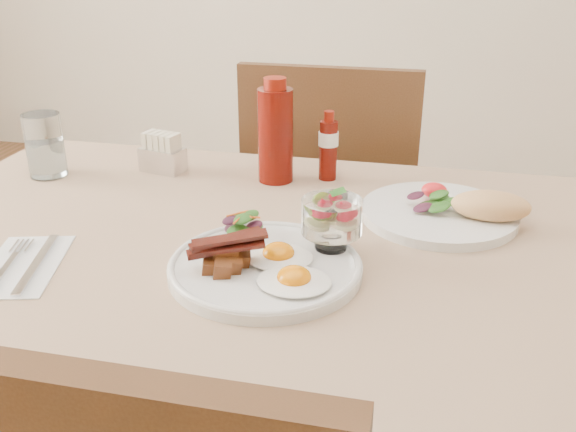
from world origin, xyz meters
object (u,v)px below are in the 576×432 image
object	(u,v)px
table	(269,297)
fruit_cup	(332,217)
ketchup_bottle	(275,134)
sugar_caddy	(162,155)
chair_far	(333,214)
hot_sauce_bottle	(328,147)
second_plate	(451,210)
main_plate	(265,268)
water_glass	(45,149)

from	to	relation	value
table	fruit_cup	bearing A→B (deg)	-4.63
fruit_cup	ketchup_bottle	world-z (taller)	ketchup_bottle
ketchup_bottle	sugar_caddy	size ratio (longest dim) A/B	2.10
chair_far	hot_sauce_bottle	size ratio (longest dim) A/B	6.75
second_plate	hot_sauce_bottle	world-z (taller)	hot_sauce_bottle
table	hot_sauce_bottle	xyz separation A→B (m)	(0.04, 0.32, 0.16)
second_plate	hot_sauce_bottle	distance (m)	0.29
chair_far	hot_sauce_bottle	world-z (taller)	chair_far
ketchup_bottle	table	bearing A→B (deg)	-78.34
chair_far	ketchup_bottle	world-z (taller)	ketchup_bottle
table	sugar_caddy	xyz separation A→B (m)	(-0.30, 0.29, 0.12)
main_plate	hot_sauce_bottle	size ratio (longest dim) A/B	2.03
hot_sauce_bottle	sugar_caddy	size ratio (longest dim) A/B	1.42
main_plate	fruit_cup	size ratio (longest dim) A/B	3.05
hot_sauce_bottle	fruit_cup	bearing A→B (deg)	-79.57
table	sugar_caddy	world-z (taller)	sugar_caddy
table	water_glass	distance (m)	0.58
table	fruit_cup	xyz separation A→B (m)	(0.10, -0.01, 0.16)
fruit_cup	water_glass	world-z (taller)	water_glass
chair_far	hot_sauce_bottle	bearing A→B (deg)	-83.57
fruit_cup	second_plate	xyz separation A→B (m)	(0.18, 0.18, -0.05)
hot_sauce_bottle	sugar_caddy	distance (m)	0.34
sugar_caddy	water_glass	world-z (taller)	water_glass
ketchup_bottle	sugar_caddy	bearing A→B (deg)	-179.81
table	sugar_caddy	bearing A→B (deg)	135.61
fruit_cup	water_glass	distance (m)	0.65
table	ketchup_bottle	xyz separation A→B (m)	(-0.06, 0.29, 0.18)
hot_sauce_bottle	water_glass	distance (m)	0.56
table	second_plate	bearing A→B (deg)	31.96
main_plate	ketchup_bottle	bearing A→B (deg)	101.57
table	sugar_caddy	distance (m)	0.44
chair_far	fruit_cup	size ratio (longest dim) A/B	10.12
fruit_cup	water_glass	xyz separation A→B (m)	(-0.61, 0.23, -0.01)
hot_sauce_bottle	water_glass	size ratio (longest dim) A/B	1.09
hot_sauce_bottle	table	bearing A→B (deg)	-96.75
ketchup_bottle	sugar_caddy	distance (m)	0.25
table	hot_sauce_bottle	world-z (taller)	hot_sauce_bottle
chair_far	water_glass	distance (m)	0.74
chair_far	water_glass	xyz separation A→B (m)	(-0.51, -0.45, 0.28)
table	water_glass	bearing A→B (deg)	157.03
table	main_plate	size ratio (longest dim) A/B	4.75
hot_sauce_bottle	sugar_caddy	xyz separation A→B (m)	(-0.34, -0.03, -0.03)
fruit_cup	second_plate	world-z (taller)	fruit_cup
fruit_cup	ketchup_bottle	bearing A→B (deg)	117.97
chair_far	hot_sauce_bottle	distance (m)	0.45
chair_far	fruit_cup	bearing A→B (deg)	-81.58
chair_far	fruit_cup	xyz separation A→B (m)	(0.10, -0.67, 0.29)
second_plate	water_glass	xyz separation A→B (m)	(-0.79, 0.05, 0.04)
second_plate	sugar_caddy	distance (m)	0.59
table	ketchup_bottle	distance (m)	0.35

